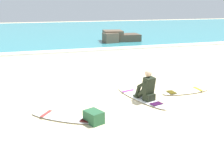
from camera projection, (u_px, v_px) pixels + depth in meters
The scene contains 9 objects.
ground_plane at pixel (102, 97), 8.96m from camera, with size 80.00×80.00×0.00m, color beige.
sea at pixel (44, 31), 29.87m from camera, with size 80.00×28.00×0.10m, color teal.
breaking_foam at pixel (62, 51), 17.27m from camera, with size 80.00×0.90×0.11m, color white.
surfboard_main at pixel (140, 97), 8.86m from camera, with size 1.08×2.52×0.08m.
surfer_seated at pixel (147, 88), 8.50m from camera, with size 0.53×0.77×0.95m.
surfboard_spare_near at pixel (65, 117), 7.30m from camera, with size 1.91×1.64×0.08m.
surfboard_spare_far at pixel (186, 91), 9.47m from camera, with size 1.80×0.56×0.08m.
rock_outcrop_distant at pixel (118, 37), 21.56m from camera, with size 3.17×2.21×0.94m.
beach_bag at pixel (94, 117), 7.01m from camera, with size 0.36×0.48×0.32m, color #285B38.
Camera 1 is at (-2.36, -8.15, 2.97)m, focal length 43.97 mm.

